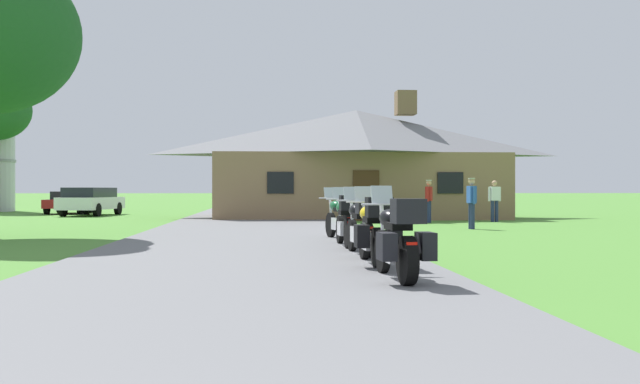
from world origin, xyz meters
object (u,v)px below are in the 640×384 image
at_px(bystander_white_shirt_near_lodge, 495,199).
at_px(motorcycle_yellow_second_in_row, 373,231).
at_px(motorcycle_black_nearest_to_camera, 398,240).
at_px(parked_white_suv_far_left, 91,200).
at_px(bystander_blue_shirt_by_tree, 472,200).
at_px(parked_red_sedan_far_left, 70,202).
at_px(motorcycle_green_fourth_in_row, 345,221).
at_px(motorcycle_green_farthest_in_row, 341,217).
at_px(motorcycle_black_third_in_row, 361,225).
at_px(bystander_red_shirt_beside_signpost, 429,199).

bearing_deg(bystander_white_shirt_near_lodge, motorcycle_yellow_second_in_row, 56.58).
xyz_separation_m(motorcycle_black_nearest_to_camera, parked_white_suv_far_left, (-10.53, 27.57, 0.17)).
distance_m(bystander_white_shirt_near_lodge, parked_white_suv_far_left, 19.87).
xyz_separation_m(motorcycle_black_nearest_to_camera, bystander_blue_shirt_by_tree, (4.95, 13.75, 0.34)).
distance_m(motorcycle_yellow_second_in_row, parked_red_sedan_far_left, 31.13).
height_order(motorcycle_yellow_second_in_row, motorcycle_green_fourth_in_row, same).
distance_m(motorcycle_green_farthest_in_row, bystander_white_shirt_near_lodge, 12.96).
bearing_deg(motorcycle_green_fourth_in_row, bystander_white_shirt_near_lodge, 58.15).
bearing_deg(bystander_white_shirt_near_lodge, motorcycle_black_third_in_row, 54.16).
xyz_separation_m(motorcycle_yellow_second_in_row, bystander_white_shirt_near_lodge, (7.41, 16.84, 0.32)).
bearing_deg(bystander_red_shirt_beside_signpost, motorcycle_green_fourth_in_row, -175.62).
relative_size(motorcycle_green_fourth_in_row, bystander_red_shirt_beside_signpost, 1.24).
xyz_separation_m(motorcycle_green_fourth_in_row, bystander_blue_shirt_by_tree, (5.01, 7.69, 0.33)).
xyz_separation_m(bystander_white_shirt_near_lodge, bystander_red_shirt_beside_signpost, (-2.79, -0.50, 0.02)).
bearing_deg(motorcycle_green_fourth_in_row, motorcycle_black_third_in_row, -90.17).
bearing_deg(motorcycle_yellow_second_in_row, motorcycle_green_farthest_in_row, 87.87).
bearing_deg(bystander_blue_shirt_by_tree, parked_red_sedan_far_left, -139.73).
bearing_deg(bystander_white_shirt_near_lodge, bystander_blue_shirt_by_tree, 55.30).
height_order(motorcycle_black_third_in_row, bystander_white_shirt_near_lodge, bystander_white_shirt_near_lodge).
height_order(bystander_red_shirt_beside_signpost, parked_white_suv_far_left, bystander_red_shirt_beside_signpost).
xyz_separation_m(motorcycle_black_third_in_row, motorcycle_green_fourth_in_row, (-0.06, 2.12, 0.00)).
relative_size(motorcycle_black_nearest_to_camera, parked_red_sedan_far_left, 0.49).
bearing_deg(motorcycle_green_farthest_in_row, bystander_blue_shirt_by_tree, 36.98).
relative_size(motorcycle_yellow_second_in_row, parked_white_suv_far_left, 0.43).
bearing_deg(bystander_red_shirt_beside_signpost, motorcycle_green_farthest_in_row, -179.00).
distance_m(motorcycle_yellow_second_in_row, motorcycle_green_farthest_in_row, 6.15).
bearing_deg(bystander_blue_shirt_by_tree, motorcycle_black_third_in_row, -32.20).
bearing_deg(motorcycle_green_fourth_in_row, bystander_red_shirt_beside_signpost, 67.57).
bearing_deg(motorcycle_yellow_second_in_row, parked_white_suv_far_left, 111.15).
bearing_deg(motorcycle_green_fourth_in_row, parked_red_sedan_far_left, 114.75).
bearing_deg(bystander_red_shirt_beside_signpost, motorcycle_black_third_in_row, -172.59).
xyz_separation_m(motorcycle_yellow_second_in_row, bystander_red_shirt_beside_signpost, (4.62, 16.33, 0.34)).
bearing_deg(motorcycle_black_nearest_to_camera, bystander_blue_shirt_by_tree, 66.60).
height_order(motorcycle_black_third_in_row, parked_red_sedan_far_left, motorcycle_black_third_in_row).
bearing_deg(parked_red_sedan_far_left, parked_white_suv_far_left, -60.62).
distance_m(motorcycle_yellow_second_in_row, motorcycle_green_fourth_in_row, 3.94).
relative_size(motorcycle_black_nearest_to_camera, bystander_white_shirt_near_lodge, 1.25).
xyz_separation_m(motorcycle_black_nearest_to_camera, parked_red_sedan_far_left, (-12.39, 30.69, 0.03)).
bearing_deg(motorcycle_green_farthest_in_row, motorcycle_green_fourth_in_row, -104.57).
bearing_deg(bystander_red_shirt_beside_signpost, motorcycle_yellow_second_in_row, -170.83).
height_order(bystander_red_shirt_beside_signpost, parked_red_sedan_far_left, bystander_red_shirt_beside_signpost).
distance_m(motorcycle_black_third_in_row, motorcycle_green_fourth_in_row, 2.12).
relative_size(motorcycle_yellow_second_in_row, parked_red_sedan_far_left, 0.49).
relative_size(motorcycle_black_third_in_row, bystander_blue_shirt_by_tree, 1.24).
distance_m(motorcycle_green_fourth_in_row, bystander_red_shirt_beside_signpost, 13.24).
distance_m(motorcycle_black_nearest_to_camera, bystander_blue_shirt_by_tree, 14.62).
bearing_deg(motorcycle_black_third_in_row, motorcycle_yellow_second_in_row, -95.04).
distance_m(motorcycle_green_fourth_in_row, motorcycle_green_farthest_in_row, 2.20).
bearing_deg(motorcycle_black_third_in_row, bystander_blue_shirt_by_tree, 59.12).
relative_size(motorcycle_black_nearest_to_camera, motorcycle_green_fourth_in_row, 1.00).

